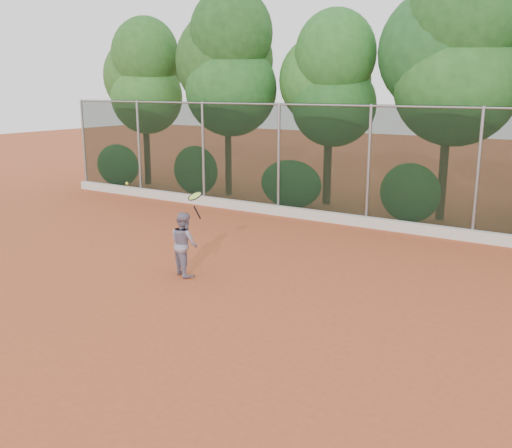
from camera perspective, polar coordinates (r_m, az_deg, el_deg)
The scene contains 7 objects.
ground at distance 11.15m, azimuth -2.80°, elevation -7.27°, with size 80.00×80.00×0.00m, color #AC4C28.
concrete_curb at distance 16.89m, azimuth 10.72°, elevation 0.24°, with size 24.00×0.20×0.30m, color beige.
tennis_player at distance 12.30m, azimuth -7.18°, elevation -1.97°, with size 0.67×0.53×1.39m, color gray.
chainlink_fence at distance 16.76m, azimuth 11.21°, elevation 6.06°, with size 24.09×0.09×3.50m.
foliage_backdrop at distance 18.68m, azimuth 12.29°, elevation 14.57°, with size 23.70×3.63×7.55m.
tennis_racket at distance 11.61m, azimuth -6.10°, elevation 2.60°, with size 0.39×0.38×0.58m.
tennis_ball_in_flight at distance 12.78m, azimuth -12.79°, elevation 3.98°, with size 0.06×0.06×0.06m.
Camera 1 is at (6.08, -8.48, 3.95)m, focal length 40.00 mm.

